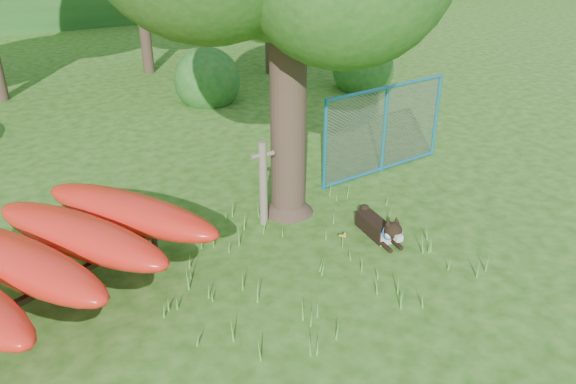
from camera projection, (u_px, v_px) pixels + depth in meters
ground at (318, 294)px, 7.68m from camera, size 80.00×80.00×0.00m
wooden_post at (263, 181)px, 9.12m from camera, size 0.40×0.14×1.47m
kayak_rack at (50, 248)px, 7.21m from camera, size 4.49×4.04×1.08m
husky_dog at (381, 228)px, 8.92m from camera, size 0.37×1.21×0.54m
fence_section at (384, 130)px, 10.99m from camera, size 3.03×0.38×2.96m
wildflower_clump at (343, 237)px, 8.68m from camera, size 0.11×0.11×0.24m
shrub_right at (362, 89)px, 16.78m from camera, size 1.80×1.80×1.80m
shrub_mid at (209, 102)px, 15.61m from camera, size 1.80×1.80×1.80m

